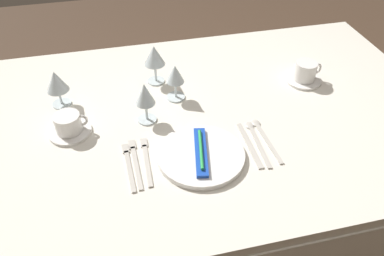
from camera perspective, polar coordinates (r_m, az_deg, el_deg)
The scene contains 18 objects.
ground_plane at distance 1.92m, azimuth 0.51°, elevation -15.43°, with size 6.00×6.00×0.00m, color #4C3828.
dining_table at distance 1.43m, azimuth 0.66°, elevation -0.51°, with size 1.80×1.11×0.74m.
dinner_plate at distance 1.21m, azimuth 1.30°, elevation -4.02°, with size 0.28×0.28×0.02m, color white.
toothbrush_package at distance 1.19m, azimuth 1.32°, elevation -3.45°, with size 0.08×0.21×0.02m.
fork_outer at distance 1.21m, azimuth -6.73°, elevation -4.56°, with size 0.03×0.21×0.00m.
fork_inner at distance 1.21m, azimuth -8.33°, elevation -4.88°, with size 0.02×0.22×0.00m.
fork_salad at distance 1.20m, azimuth -9.31°, elevation -5.35°, with size 0.02×0.21×0.00m.
dinner_knife at distance 1.26m, azimuth 8.53°, elevation -2.63°, with size 0.02×0.22×0.00m.
spoon_soup at distance 1.29m, azimuth 9.35°, elevation -1.47°, with size 0.03×0.23×0.01m.
spoon_dessert at distance 1.31m, azimuth 10.49°, elevation -1.02°, with size 0.03×0.22×0.01m.
saucer_left at distance 1.60m, azimuth 16.07°, elevation 6.84°, with size 0.14×0.14×0.01m, color white.
coffee_cup_left at distance 1.58m, azimuth 16.40°, elevation 8.09°, with size 0.11×0.09×0.07m.
saucer_right at distance 1.36m, azimuth -17.51°, elevation -0.40°, with size 0.14×0.14×0.01m, color white.
coffee_cup_right at distance 1.34m, azimuth -17.75°, elevation 0.80°, with size 0.11×0.09×0.06m.
wine_glass_centre at distance 1.49m, azimuth -5.57°, elevation 10.41°, with size 0.08×0.08×0.16m.
wine_glass_left at distance 1.44m, azimuth -19.36°, elevation 6.34°, with size 0.08×0.08×0.14m.
wine_glass_right at distance 1.29m, azimuth -6.94°, elevation 4.73°, with size 0.07×0.07×0.15m.
wine_glass_far at distance 1.40m, azimuth -2.49°, elevation 7.66°, with size 0.07×0.07×0.14m.
Camera 1 is at (-0.26, -1.04, 1.60)m, focal length 36.20 mm.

